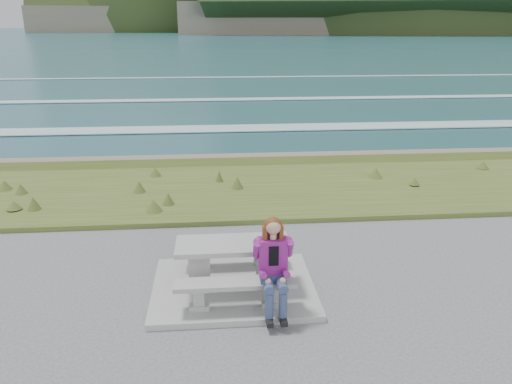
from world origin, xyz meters
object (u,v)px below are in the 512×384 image
Objects in this scene: bench_landward at (235,287)px; bench_seaward at (231,247)px; picnic_table at (233,252)px; seated_woman at (274,279)px.

bench_seaward is at bearing 90.00° from bench_landward.
bench_landward is 1.00× the size of bench_seaward.
picnic_table is 1.00× the size of bench_seaward.
bench_landward is 1.40m from bench_seaward.
picnic_table is 1.00m from seated_woman.
seated_woman reaches higher than picnic_table.
bench_seaward is at bearing 90.00° from picnic_table.
seated_woman is at bearing -13.87° from bench_landward.
picnic_table reaches higher than bench_landward.
picnic_table is 0.74m from bench_seaward.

